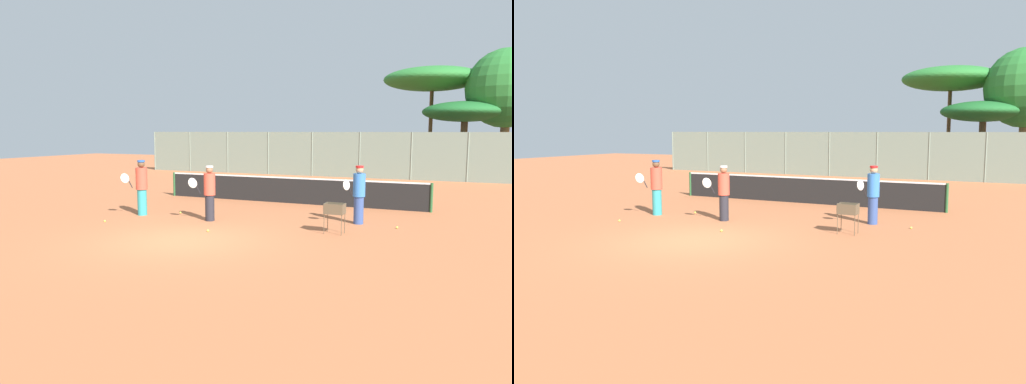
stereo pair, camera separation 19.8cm
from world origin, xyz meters
The scene contains 15 objects.
ground_plane centered at (0.00, 0.00, 0.00)m, with size 80.00×80.00×0.00m, color #B7663D.
tennis_net centered at (0.00, 7.81, 0.56)m, with size 11.24×0.10×1.07m.
back_fence centered at (0.00, 20.08, 1.44)m, with size 31.47×0.08×2.88m.
tree_0 centered at (5.82, 24.18, 4.15)m, with size 5.31×5.31×4.86m.
tree_1 centered at (8.20, 24.54, 5.59)m, with size 5.00×5.00×8.13m.
tree_2 centered at (3.56, 25.87, 6.49)m, with size 6.57×6.57×7.33m.
player_white_outfit centered at (3.71, 4.45, 0.96)m, with size 0.59×0.85×1.85m.
player_red_cap centered at (-0.85, 2.93, 0.94)m, with size 0.86×0.55×1.81m.
player_yellow_shirt centered at (-3.57, 2.89, 1.00)m, with size 0.72×0.78×1.93m.
ball_cart centered at (3.46, 2.65, 0.65)m, with size 0.56×0.41×0.88m.
tennis_ball_0 centered at (-3.82, 1.28, 0.03)m, with size 0.07×0.07×0.07m, color #D1E54C.
tennis_ball_1 centered at (-2.55, 3.75, 0.03)m, with size 0.07×0.07×0.07m, color #D1E54C.
tennis_ball_2 centered at (0.03, 1.32, 0.03)m, with size 0.07×0.07×0.07m, color #D1E54C.
tennis_ball_3 centered at (4.97, 4.18, 0.03)m, with size 0.07×0.07×0.07m, color #D1E54C.
parked_car centered at (4.81, 23.45, 0.66)m, with size 4.20×1.70×1.60m.
Camera 1 is at (7.39, -11.09, 2.93)m, focal length 35.00 mm.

